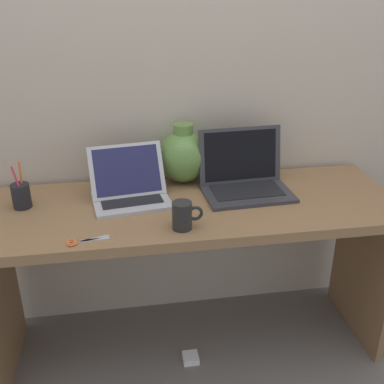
# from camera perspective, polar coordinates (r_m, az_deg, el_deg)

# --- Properties ---
(ground_plane) EXTENTS (6.00, 6.00, 0.00)m
(ground_plane) POSITION_cam_1_polar(r_m,az_deg,el_deg) (2.29, 0.00, -18.16)
(ground_plane) COLOR slate
(back_wall) EXTENTS (4.40, 0.04, 2.40)m
(back_wall) POSITION_cam_1_polar(r_m,az_deg,el_deg) (2.03, -1.55, 14.66)
(back_wall) COLOR #BCAD99
(back_wall) RESTS_ON ground
(desk) EXTENTS (1.68, 0.58, 0.74)m
(desk) POSITION_cam_1_polar(r_m,az_deg,el_deg) (1.93, 0.00, -5.31)
(desk) COLOR olive
(desk) RESTS_ON ground
(laptop_left) EXTENTS (0.33, 0.27, 0.21)m
(laptop_left) POSITION_cam_1_polar(r_m,az_deg,el_deg) (1.89, -7.72, 0.66)
(laptop_left) COLOR #B2B2B7
(laptop_left) RESTS_ON desk
(laptop_right) EXTENTS (0.37, 0.28, 0.25)m
(laptop_right) POSITION_cam_1_polar(r_m,az_deg,el_deg) (1.97, 6.38, 2.06)
(laptop_right) COLOR #333338
(laptop_right) RESTS_ON desk
(green_vase) EXTENTS (0.22, 0.22, 0.26)m
(green_vase) POSITION_cam_1_polar(r_m,az_deg,el_deg) (2.02, -1.06, 4.47)
(green_vase) COLOR #5B843D
(green_vase) RESTS_ON desk
(coffee_mug) EXTENTS (0.11, 0.07, 0.10)m
(coffee_mug) POSITION_cam_1_polar(r_m,az_deg,el_deg) (1.66, -1.12, -2.90)
(coffee_mug) COLOR black
(coffee_mug) RESTS_ON desk
(pen_cup) EXTENTS (0.07, 0.07, 0.19)m
(pen_cup) POSITION_cam_1_polar(r_m,az_deg,el_deg) (1.93, -20.26, -0.40)
(pen_cup) COLOR black
(pen_cup) RESTS_ON desk
(scissors) EXTENTS (0.15, 0.06, 0.01)m
(scissors) POSITION_cam_1_polar(r_m,az_deg,el_deg) (1.64, -13.60, -5.92)
(scissors) COLOR #B7B7BC
(scissors) RESTS_ON desk
(power_brick) EXTENTS (0.07, 0.07, 0.03)m
(power_brick) POSITION_cam_1_polar(r_m,az_deg,el_deg) (2.20, -0.17, -19.72)
(power_brick) COLOR white
(power_brick) RESTS_ON ground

